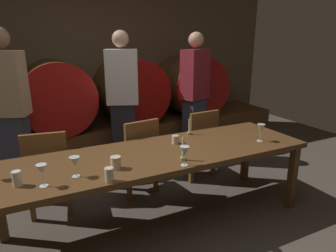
% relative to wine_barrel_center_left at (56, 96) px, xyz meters
% --- Properties ---
extents(ground_plane, '(8.47, 8.47, 0.00)m').
position_rel_wine_barrel_center_left_xyz_m(ground_plane, '(0.53, -2.17, -0.97)').
color(ground_plane, '#4C443A').
extents(back_wall, '(6.51, 0.24, 2.84)m').
position_rel_wine_barrel_center_left_xyz_m(back_wall, '(0.53, 0.55, 0.45)').
color(back_wall, brown).
rests_on(back_wall, ground).
extents(barrel_shelf, '(5.86, 0.90, 0.51)m').
position_rel_wine_barrel_center_left_xyz_m(barrel_shelf, '(0.53, 0.00, -0.72)').
color(barrel_shelf, brown).
rests_on(barrel_shelf, ground).
extents(wine_barrel_center_left, '(0.94, 0.94, 0.94)m').
position_rel_wine_barrel_center_left_xyz_m(wine_barrel_center_left, '(0.00, 0.00, 0.00)').
color(wine_barrel_center_left, brown).
rests_on(wine_barrel_center_left, barrel_shelf).
extents(wine_barrel_center_right, '(0.94, 0.94, 0.94)m').
position_rel_wine_barrel_center_left_xyz_m(wine_barrel_center_right, '(1.04, 0.00, 0.00)').
color(wine_barrel_center_right, brown).
rests_on(wine_barrel_center_right, barrel_shelf).
extents(wine_barrel_far_right, '(0.94, 0.94, 0.94)m').
position_rel_wine_barrel_center_left_xyz_m(wine_barrel_far_right, '(2.07, 0.00, 0.00)').
color(wine_barrel_far_right, brown).
rests_on(wine_barrel_far_right, barrel_shelf).
extents(dining_table, '(2.83, 0.83, 0.73)m').
position_rel_wine_barrel_center_left_xyz_m(dining_table, '(0.64, -1.93, -0.31)').
color(dining_table, brown).
rests_on(dining_table, ground).
extents(chair_left, '(0.45, 0.45, 0.88)m').
position_rel_wine_barrel_center_left_xyz_m(chair_left, '(-0.27, -1.30, -0.48)').
color(chair_left, brown).
rests_on(chair_left, ground).
extents(chair_center, '(0.45, 0.45, 0.88)m').
position_rel_wine_barrel_center_left_xyz_m(chair_center, '(0.67, -1.31, -0.48)').
color(chair_center, brown).
rests_on(chair_center, ground).
extents(chair_right, '(0.43, 0.43, 0.88)m').
position_rel_wine_barrel_center_left_xyz_m(chair_right, '(1.50, -1.25, -0.48)').
color(chair_right, brown).
rests_on(chair_right, ground).
extents(guest_left, '(0.44, 0.37, 1.82)m').
position_rel_wine_barrel_center_left_xyz_m(guest_left, '(-0.54, -0.72, -0.03)').
color(guest_left, '#33384C').
rests_on(guest_left, ground).
extents(guest_center, '(0.44, 0.36, 1.81)m').
position_rel_wine_barrel_center_left_xyz_m(guest_center, '(0.71, -0.72, -0.04)').
color(guest_center, black).
rests_on(guest_center, ground).
extents(guest_right, '(0.44, 0.36, 1.80)m').
position_rel_wine_barrel_center_left_xyz_m(guest_right, '(1.77, -0.68, -0.04)').
color(guest_right, '#33384C').
rests_on(guest_right, ground).
extents(candle_left, '(0.05, 0.05, 0.22)m').
position_rel_wine_barrel_center_left_xyz_m(candle_left, '(0.75, -2.19, -0.18)').
color(candle_left, olive).
rests_on(candle_left, dining_table).
extents(candle_right, '(0.05, 0.05, 0.19)m').
position_rel_wine_barrel_center_left_xyz_m(candle_right, '(1.15, -1.61, -0.20)').
color(candle_right, olive).
rests_on(candle_right, dining_table).
extents(wine_glass_left, '(0.07, 0.07, 0.16)m').
position_rel_wine_barrel_center_left_xyz_m(wine_glass_left, '(-0.34, -2.17, -0.12)').
color(wine_glass_left, white).
rests_on(wine_glass_left, dining_table).
extents(wine_glass_center, '(0.08, 0.08, 0.16)m').
position_rel_wine_barrel_center_left_xyz_m(wine_glass_center, '(-0.11, -2.11, -0.13)').
color(wine_glass_center, silver).
rests_on(wine_glass_center, dining_table).
extents(wine_glass_right, '(0.08, 0.08, 0.16)m').
position_rel_wine_barrel_center_left_xyz_m(wine_glass_right, '(0.70, -2.29, -0.13)').
color(wine_glass_right, silver).
rests_on(wine_glass_right, dining_table).
extents(wine_glass_far_right, '(0.08, 0.08, 0.18)m').
position_rel_wine_barrel_center_left_xyz_m(wine_glass_far_right, '(1.67, -2.11, -0.12)').
color(wine_glass_far_right, silver).
rests_on(wine_glass_far_right, dining_table).
extents(cup_far_left, '(0.06, 0.06, 0.11)m').
position_rel_wine_barrel_center_left_xyz_m(cup_far_left, '(-0.50, -2.08, -0.19)').
color(cup_far_left, white).
rests_on(cup_far_left, dining_table).
extents(cup_center_left, '(0.06, 0.06, 0.11)m').
position_rel_wine_barrel_center_left_xyz_m(cup_center_left, '(0.09, -2.30, -0.19)').
color(cup_center_left, beige).
rests_on(cup_center_left, dining_table).
extents(cup_center_right, '(0.08, 0.08, 0.10)m').
position_rel_wine_barrel_center_left_xyz_m(cup_center_right, '(0.19, -2.10, -0.20)').
color(cup_center_right, beige).
rests_on(cup_center_right, dining_table).
extents(cup_far_right, '(0.07, 0.07, 0.08)m').
position_rel_wine_barrel_center_left_xyz_m(cup_far_right, '(0.88, -1.79, -0.21)').
color(cup_far_right, beige).
rests_on(cup_far_right, dining_table).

